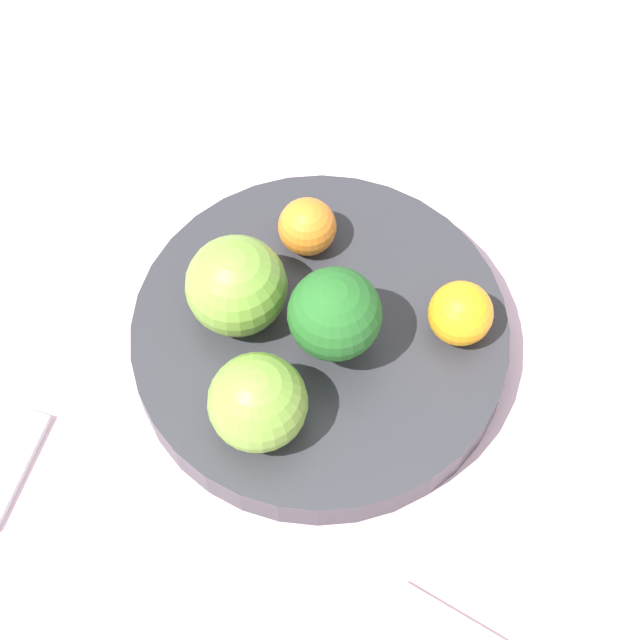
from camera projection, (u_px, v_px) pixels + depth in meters
name	position (u px, v px, depth m)	size (l,w,h in m)	color
ground_plane	(320.00, 364.00, 0.66)	(6.00, 6.00, 0.00)	gray
table_surface	(320.00, 356.00, 0.65)	(1.20, 1.20, 0.02)	silver
bowl	(320.00, 339.00, 0.63)	(0.22, 0.22, 0.03)	#2D2D33
broccoli	(335.00, 315.00, 0.58)	(0.05, 0.05, 0.06)	#99C17A
apple_red	(258.00, 403.00, 0.56)	(0.05, 0.05, 0.05)	olive
apple_green	(236.00, 286.00, 0.60)	(0.06, 0.06, 0.06)	olive
orange_front	(307.00, 227.00, 0.63)	(0.03, 0.03, 0.03)	orange
orange_back	(461.00, 313.00, 0.60)	(0.04, 0.04, 0.04)	orange
spoon	(11.00, 469.00, 0.60)	(0.02, 0.07, 0.01)	silver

